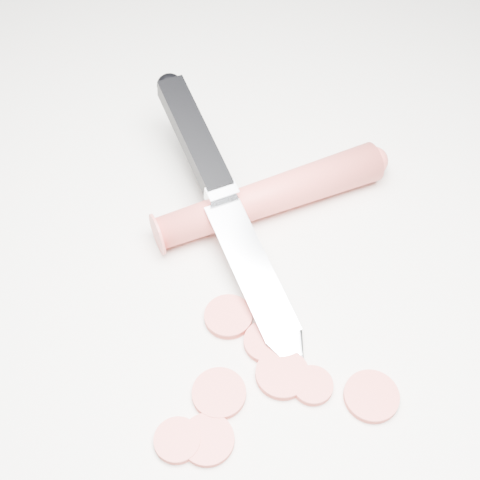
# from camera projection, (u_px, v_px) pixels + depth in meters

# --- Properties ---
(ground) EXTENTS (2.40, 2.40, 0.00)m
(ground) POSITION_uv_depth(u_px,v_px,m) (243.00, 322.00, 0.51)
(ground) COLOR silver
(ground) RESTS_ON ground
(carrot) EXTENTS (0.19, 0.13, 0.03)m
(carrot) POSITION_uv_depth(u_px,v_px,m) (270.00, 196.00, 0.57)
(carrot) COLOR #DC4A42
(carrot) RESTS_ON ground
(carrot_slice_0) EXTENTS (0.04, 0.04, 0.01)m
(carrot_slice_0) POSITION_uv_depth(u_px,v_px,m) (207.00, 440.00, 0.46)
(carrot_slice_0) COLOR #DC544B
(carrot_slice_0) RESTS_ON ground
(carrot_slice_1) EXTENTS (0.04, 0.04, 0.01)m
(carrot_slice_1) POSITION_uv_depth(u_px,v_px,m) (219.00, 393.00, 0.48)
(carrot_slice_1) COLOR #DC544B
(carrot_slice_1) RESTS_ON ground
(carrot_slice_2) EXTENTS (0.03, 0.03, 0.01)m
(carrot_slice_2) POSITION_uv_depth(u_px,v_px,m) (267.00, 342.00, 0.50)
(carrot_slice_2) COLOR #DC544B
(carrot_slice_2) RESTS_ON ground
(carrot_slice_3) EXTENTS (0.03, 0.03, 0.01)m
(carrot_slice_3) POSITION_uv_depth(u_px,v_px,m) (312.00, 386.00, 0.48)
(carrot_slice_3) COLOR #DC544B
(carrot_slice_3) RESTS_ON ground
(carrot_slice_4) EXTENTS (0.04, 0.04, 0.01)m
(carrot_slice_4) POSITION_uv_depth(u_px,v_px,m) (371.00, 396.00, 0.47)
(carrot_slice_4) COLOR #DC544B
(carrot_slice_4) RESTS_ON ground
(carrot_slice_5) EXTENTS (0.04, 0.04, 0.01)m
(carrot_slice_5) POSITION_uv_depth(u_px,v_px,m) (228.00, 317.00, 0.51)
(carrot_slice_5) COLOR #DC544B
(carrot_slice_5) RESTS_ON ground
(carrot_slice_6) EXTENTS (0.03, 0.03, 0.01)m
(carrot_slice_6) POSITION_uv_depth(u_px,v_px,m) (177.00, 440.00, 0.45)
(carrot_slice_6) COLOR #DC544B
(carrot_slice_6) RESTS_ON ground
(carrot_slice_7) EXTENTS (0.04, 0.04, 0.01)m
(carrot_slice_7) POSITION_uv_depth(u_px,v_px,m) (282.00, 374.00, 0.48)
(carrot_slice_7) COLOR #DC544B
(carrot_slice_7) RESTS_ON ground
(kitchen_knife) EXTENTS (0.17, 0.27, 0.07)m
(kitchen_knife) POSITION_uv_depth(u_px,v_px,m) (230.00, 208.00, 0.54)
(kitchen_knife) COLOR silver
(kitchen_knife) RESTS_ON ground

